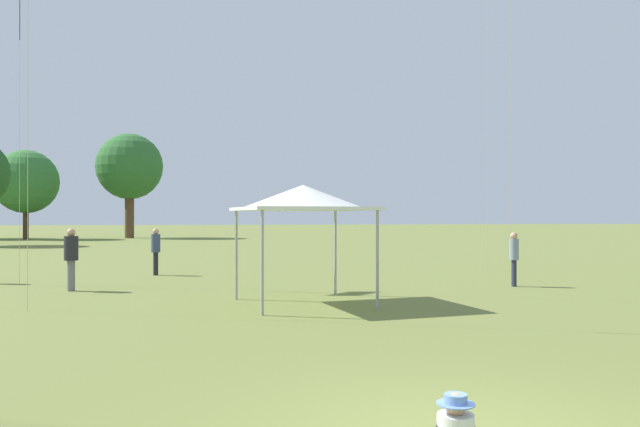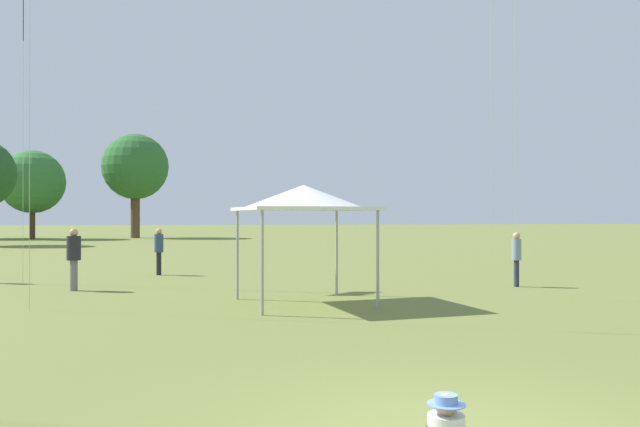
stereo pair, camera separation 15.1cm
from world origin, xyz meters
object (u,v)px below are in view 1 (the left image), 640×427
object	(u,v)px
person_standing_2	(156,247)
distant_tree_3	(26,182)
distant_tree_2	(129,167)
canopy_tent	(303,198)
person_standing_3	(71,254)
person_standing_0	(514,253)

from	to	relation	value
person_standing_2	distant_tree_3	distance (m)	41.54
distant_tree_2	person_standing_2	bearing A→B (deg)	-81.10
canopy_tent	distant_tree_3	world-z (taller)	distant_tree_3
person_standing_3	canopy_tent	xyz separation A→B (m)	(6.33, -3.79, 1.55)
person_standing_3	distant_tree_2	size ratio (longest dim) A/B	0.18
person_standing_0	canopy_tent	bearing A→B (deg)	1.22
distant_tree_2	distant_tree_3	bearing A→B (deg)	-167.78
person_standing_0	distant_tree_2	xyz separation A→B (m)	(-17.68, 45.92, 6.02)
person_standing_2	person_standing_0	bearing A→B (deg)	149.44
canopy_tent	distant_tree_2	world-z (taller)	distant_tree_2
distant_tree_2	person_standing_3	bearing A→B (deg)	-84.48
person_standing_0	distant_tree_3	xyz separation A→B (m)	(-26.79, 43.94, 4.37)
person_standing_0	person_standing_3	xyz separation A→B (m)	(-13.34, 1.03, 0.06)
canopy_tent	person_standing_2	bearing A→B (deg)	117.47
person_standing_2	canopy_tent	bearing A→B (deg)	113.22
person_standing_0	person_standing_3	bearing A→B (deg)	-24.64
person_standing_2	distant_tree_2	world-z (taller)	distant_tree_2
canopy_tent	distant_tree_3	bearing A→B (deg)	112.96
person_standing_3	canopy_tent	size ratio (longest dim) A/B	0.51
person_standing_0	distant_tree_2	bearing A→B (deg)	-89.14
person_standing_3	distant_tree_3	distance (m)	45.17
person_standing_2	distant_tree_2	bearing A→B (deg)	-85.35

